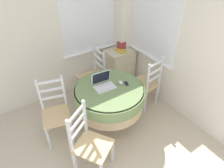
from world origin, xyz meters
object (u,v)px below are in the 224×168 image
dining_chair_left_flank (56,113)px  book_on_cabinet (121,51)px  cell_phone (126,84)px  dining_chair_near_right_window (146,84)px  dining_chair_near_back_window (93,76)px  dining_chair_camera_near (90,144)px  round_dining_table (109,96)px  corner_cabinet (119,65)px  computer_mouse (121,83)px  laptop (103,84)px  storage_box (121,45)px

dining_chair_left_flank → book_on_cabinet: bearing=22.1°
cell_phone → dining_chair_near_right_window: dining_chair_near_right_window is taller
dining_chair_near_back_window → dining_chair_camera_near: 1.55m
round_dining_table → corner_cabinet: round_dining_table is taller
computer_mouse → dining_chair_near_right_window: dining_chair_near_right_window is taller
round_dining_table → cell_phone: size_ratio=8.79×
book_on_cabinet → dining_chair_near_back_window: bearing=-170.9°
corner_cabinet → round_dining_table: bearing=-131.9°
dining_chair_left_flank → round_dining_table: bearing=-17.9°
laptop → storage_box: 1.39m
cell_phone → dining_chair_near_back_window: bearing=97.2°
dining_chair_near_right_window → dining_chair_camera_near: same height
dining_chair_near_right_window → dining_chair_left_flank: size_ratio=1.00×
dining_chair_left_flank → corner_cabinet: dining_chair_left_flank is taller
dining_chair_near_right_window → dining_chair_left_flank: same height
laptop → corner_cabinet: size_ratio=0.45×
dining_chair_near_right_window → book_on_cabinet: dining_chair_near_right_window is taller
computer_mouse → dining_chair_near_right_window: size_ratio=0.09×
dining_chair_near_right_window → book_on_cabinet: 0.91m
computer_mouse → book_on_cabinet: (0.68, 0.94, -0.05)m
round_dining_table → laptop: bearing=121.7°
storage_box → book_on_cabinet: bearing=-132.2°
dining_chair_near_right_window → dining_chair_camera_near: size_ratio=1.00×
dining_chair_camera_near → book_on_cabinet: 2.11m
cell_phone → round_dining_table: bearing=167.5°
round_dining_table → computer_mouse: (0.20, -0.01, 0.19)m
dining_chair_near_right_window → corner_cabinet: bearing=85.8°
dining_chair_near_right_window → round_dining_table: bearing=-175.8°
corner_cabinet → storage_box: bearing=25.2°
round_dining_table → cell_phone: (0.27, -0.06, 0.17)m
cell_phone → book_on_cabinet: bearing=58.7°
dining_chair_left_flank → storage_box: 1.95m
laptop → cell_phone: laptop is taller
laptop → dining_chair_near_right_window: dining_chair_near_right_window is taller
round_dining_table → corner_cabinet: (0.89, 1.00, -0.24)m
dining_chair_near_right_window → dining_chair_camera_near: 1.57m
dining_chair_camera_near → storage_box: dining_chair_camera_near is taller
round_dining_table → cell_phone: cell_phone is taller
corner_cabinet → book_on_cabinet: size_ratio=3.27×
cell_phone → dining_chair_camera_near: 1.06m
computer_mouse → storage_box: (0.77, 1.04, 0.01)m
dining_chair_near_back_window → round_dining_table: bearing=-101.4°
corner_cabinet → storage_box: 0.45m
dining_chair_camera_near → storage_box: 2.25m
dining_chair_near_back_window → book_on_cabinet: size_ratio=4.50×
dining_chair_left_flank → corner_cabinet: size_ratio=1.38×
round_dining_table → laptop: laptop is taller
dining_chair_left_flank → storage_box: dining_chair_left_flank is taller
cell_phone → dining_chair_left_flank: size_ratio=0.12×
dining_chair_left_flank → dining_chair_camera_near: bearing=-78.9°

